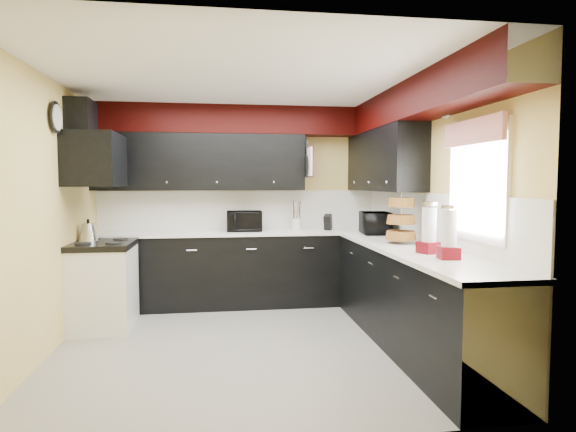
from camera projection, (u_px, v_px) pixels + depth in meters
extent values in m
plane|color=gray|center=(250.00, 344.00, 4.61)|extent=(3.60, 3.60, 0.00)
cube|color=#E0C666|center=(240.00, 205.00, 6.30)|extent=(3.60, 0.06, 2.50)
cube|color=#E0C666|center=(430.00, 212.00, 4.78)|extent=(0.06, 3.60, 2.50)
cube|color=#E0C666|center=(46.00, 216.00, 4.27)|extent=(0.06, 3.60, 2.50)
cube|color=white|center=(248.00, 79.00, 4.44)|extent=(3.60, 3.60, 0.06)
cube|color=black|center=(242.00, 270.00, 6.06)|extent=(3.60, 0.60, 0.90)
cube|color=black|center=(412.00, 300.00, 4.50)|extent=(0.60, 3.00, 0.90)
cube|color=white|center=(242.00, 233.00, 6.03)|extent=(3.62, 0.64, 0.04)
cube|color=white|center=(413.00, 250.00, 4.46)|extent=(0.64, 3.02, 0.04)
cube|color=white|center=(240.00, 210.00, 6.29)|extent=(3.60, 0.02, 0.50)
cube|color=white|center=(429.00, 218.00, 4.78)|extent=(0.02, 3.60, 0.50)
cube|color=black|center=(201.00, 162.00, 6.02)|extent=(2.60, 0.35, 0.70)
cube|color=black|center=(383.00, 161.00, 5.61)|extent=(0.35, 1.80, 0.70)
cube|color=black|center=(240.00, 121.00, 6.05)|extent=(3.60, 0.36, 0.35)
cube|color=black|center=(422.00, 99.00, 4.50)|extent=(0.36, 3.24, 0.35)
cube|color=white|center=(104.00, 288.00, 5.11)|extent=(0.60, 0.75, 0.86)
cube|color=black|center=(103.00, 245.00, 5.07)|extent=(0.62, 0.77, 0.06)
cube|color=black|center=(95.00, 160.00, 5.00)|extent=(0.50, 0.78, 0.55)
cube|color=black|center=(81.00, 119.00, 4.96)|extent=(0.24, 0.40, 0.40)
cube|color=red|center=(473.00, 132.00, 3.83)|extent=(0.04, 0.88, 0.20)
cube|color=white|center=(310.00, 162.00, 5.89)|extent=(0.03, 0.26, 0.35)
imported|color=black|center=(244.00, 221.00, 6.00)|extent=(0.44, 0.37, 0.25)
imported|color=black|center=(376.00, 223.00, 5.67)|extent=(0.37, 0.50, 0.26)
cylinder|color=silver|center=(297.00, 224.00, 6.16)|extent=(0.16, 0.16, 0.15)
cube|color=black|center=(328.00, 222.00, 6.14)|extent=(0.13, 0.15, 0.19)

